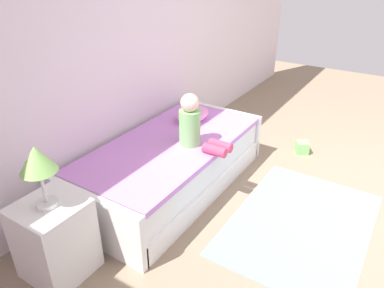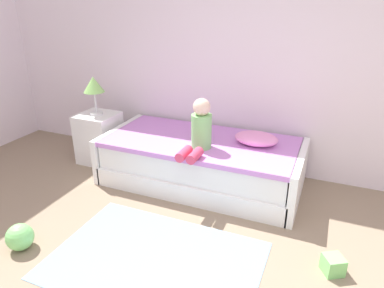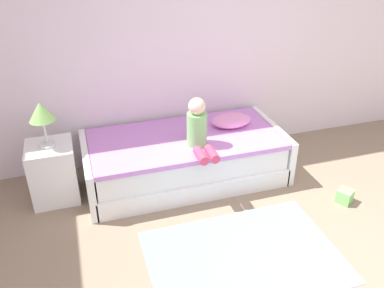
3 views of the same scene
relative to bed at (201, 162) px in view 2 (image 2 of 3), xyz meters
name	(u,v)px [view 2 (image 2 of 3)]	position (x,y,z in m)	size (l,w,h in m)	color
wall_rear	(283,43)	(0.66, 0.60, 1.20)	(7.20, 0.10, 2.90)	white
bed	(201,162)	(0.00, 0.00, 0.00)	(2.11, 1.00, 0.50)	white
nightstand	(99,138)	(-1.35, 0.04, 0.05)	(0.44, 0.44, 0.60)	white
table_lamp	(94,86)	(-1.35, 0.04, 0.69)	(0.24, 0.24, 0.45)	silver
child_figure	(200,130)	(0.07, -0.23, 0.46)	(0.20, 0.51, 0.50)	#7FC672
pillow	(256,139)	(0.56, 0.10, 0.32)	(0.44, 0.30, 0.13)	#EA8CC6
toy_ball	(20,237)	(-0.94, -1.59, -0.14)	(0.22, 0.22, 0.22)	#7FD872
area_rug	(155,260)	(0.13, -1.30, -0.24)	(1.60, 1.10, 0.01)	#7AA8CC
toy_block	(333,265)	(1.40, -0.90, -0.18)	(0.14, 0.14, 0.14)	#7FD872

